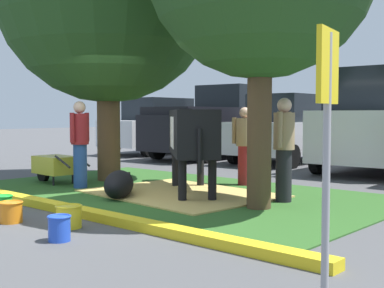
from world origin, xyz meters
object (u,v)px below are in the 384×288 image
(person_visitor_near, at_px, (244,144))
(bucket_yellow, at_px, (69,216))
(cow_holstein, at_px, (192,133))
(bucket_blue, at_px, (59,228))
(hatchback_white, at_px, (158,127))
(pickup_truck_black, at_px, (217,124))
(sedan_silver, at_px, (288,129))
(person_visitor_far, at_px, (284,146))
(parking_sign, at_px, (327,111))
(calf_lying, at_px, (119,184))
(suv_black, at_px, (381,121))
(wheelbarrow, at_px, (55,165))
(bucket_green, at_px, (3,203))
(person_handler, at_px, (80,142))
(bucket_orange, at_px, (11,212))

(person_visitor_near, relative_size, bucket_yellow, 4.62)
(cow_holstein, xyz_separation_m, bucket_blue, (1.22, -3.60, -0.95))
(person_visitor_near, xyz_separation_m, hatchback_white, (-7.41, 4.81, 0.14))
(pickup_truck_black, bearing_deg, hatchback_white, -177.41)
(pickup_truck_black, xyz_separation_m, sedan_silver, (2.73, -0.02, -0.13))
(person_visitor_far, distance_m, pickup_truck_black, 8.82)
(parking_sign, bearing_deg, bucket_blue, -174.83)
(cow_holstein, distance_m, person_visitor_near, 1.47)
(calf_lying, bearing_deg, sedan_silver, 99.73)
(bucket_yellow, bearing_deg, suv_black, 87.52)
(wheelbarrow, height_order, sedan_silver, sedan_silver)
(parking_sign, height_order, bucket_green, parking_sign)
(wheelbarrow, relative_size, hatchback_white, 0.36)
(person_handler, distance_m, bucket_yellow, 3.55)
(bucket_yellow, distance_m, pickup_truck_black, 10.95)
(person_visitor_near, distance_m, wheelbarrow, 3.92)
(calf_lying, distance_m, person_visitor_near, 2.82)
(parking_sign, xyz_separation_m, bucket_blue, (-3.14, -0.28, -1.31))
(bucket_green, distance_m, suv_black, 9.29)
(person_handler, height_order, person_visitor_far, person_visitor_far)
(sedan_silver, bearing_deg, suv_black, -10.27)
(pickup_truck_black, bearing_deg, bucket_orange, -65.44)
(wheelbarrow, height_order, hatchback_white, hatchback_white)
(person_visitor_far, relative_size, hatchback_white, 0.38)
(pickup_truck_black, bearing_deg, calf_lying, -62.05)
(wheelbarrow, height_order, bucket_yellow, wheelbarrow)
(bucket_yellow, bearing_deg, parking_sign, -2.90)
(parking_sign, height_order, bucket_blue, parking_sign)
(bucket_blue, distance_m, pickup_truck_black, 11.60)
(bucket_orange, relative_size, hatchback_white, 0.07)
(person_handler, bearing_deg, pickup_truck_black, 109.50)
(bucket_green, xyz_separation_m, bucket_orange, (0.73, -0.27, 0.01))
(bucket_green, distance_m, bucket_blue, 2.10)
(calf_lying, height_order, suv_black, suv_black)
(suv_black, bearing_deg, bucket_green, -102.24)
(calf_lying, distance_m, suv_black, 7.30)
(parking_sign, bearing_deg, person_visitor_far, 125.94)
(calf_lying, xyz_separation_m, bucket_green, (-0.25, -1.98, -0.10))
(person_visitor_far, distance_m, bucket_blue, 3.99)
(cow_holstein, distance_m, bucket_yellow, 3.35)
(bucket_yellow, xyz_separation_m, sedan_silver, (-2.61, 9.49, 0.83))
(bucket_blue, bearing_deg, wheelbarrow, 147.57)
(calf_lying, relative_size, bucket_green, 4.25)
(parking_sign, relative_size, bucket_yellow, 6.08)
(bucket_blue, xyz_separation_m, suv_black, (-0.11, 9.42, 1.12))
(hatchback_white, bearing_deg, bucket_orange, -53.56)
(person_visitor_far, distance_m, sedan_silver, 7.09)
(pickup_truck_black, distance_m, sedan_silver, 2.73)
(calf_lying, bearing_deg, person_visitor_far, 32.38)
(person_visitor_far, height_order, bucket_green, person_visitor_far)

